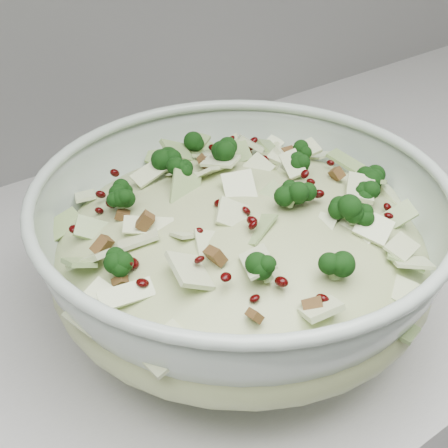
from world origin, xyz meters
name	(u,v)px	position (x,y,z in m)	size (l,w,h in m)	color
counter	(276,445)	(0.00, 1.70, 0.45)	(3.60, 0.60, 0.90)	#B4B4AF
mixing_bowl	(241,252)	(-0.16, 1.60, 0.98)	(0.47, 0.47, 0.15)	#ACBEAE
salad	(241,231)	(-0.16, 1.60, 1.00)	(0.47, 0.47, 0.15)	#BDC98A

